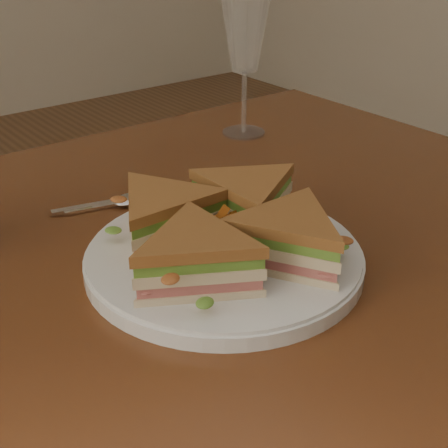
% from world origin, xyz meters
% --- Properties ---
extents(table, '(1.20, 0.80, 0.75)m').
position_xyz_m(table, '(0.00, 0.00, 0.65)').
color(table, '#3E1D0E').
rests_on(table, ground).
extents(plate, '(0.30, 0.30, 0.02)m').
position_xyz_m(plate, '(0.05, -0.07, 0.76)').
color(plate, silver).
rests_on(plate, table).
extents(sandwich_wedges, '(0.32, 0.32, 0.06)m').
position_xyz_m(sandwich_wedges, '(0.05, -0.07, 0.80)').
color(sandwich_wedges, beige).
rests_on(sandwich_wedges, plate).
extents(crisps_mound, '(0.09, 0.09, 0.05)m').
position_xyz_m(crisps_mound, '(0.05, -0.07, 0.79)').
color(crisps_mound, '#CC661A').
rests_on(crisps_mound, plate).
extents(spoon, '(0.18, 0.05, 0.01)m').
position_xyz_m(spoon, '(0.07, 0.12, 0.75)').
color(spoon, silver).
rests_on(spoon, table).
extents(knife, '(0.21, 0.06, 0.00)m').
position_xyz_m(knife, '(0.05, 0.13, 0.75)').
color(knife, silver).
rests_on(knife, table).
extents(wine_glass, '(0.08, 0.08, 0.22)m').
position_xyz_m(wine_glass, '(0.34, 0.25, 0.91)').
color(wine_glass, white).
rests_on(wine_glass, table).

